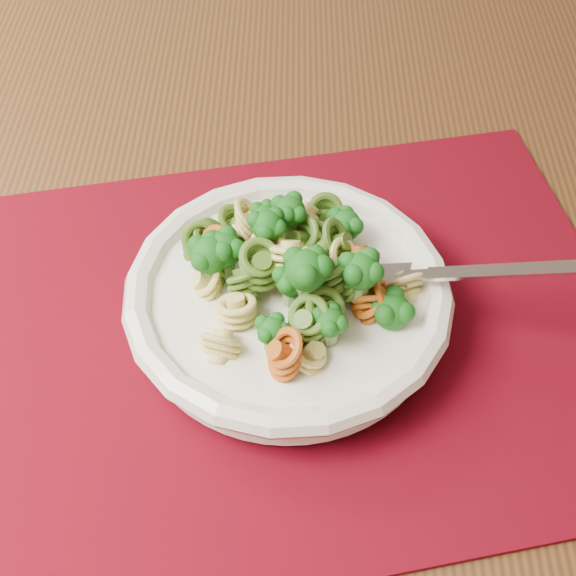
% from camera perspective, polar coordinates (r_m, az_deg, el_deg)
% --- Properties ---
extents(dining_table, '(1.54, 1.29, 0.69)m').
position_cam_1_polar(dining_table, '(0.73, 0.91, -1.15)').
color(dining_table, '#513316').
rests_on(dining_table, ground).
extents(placemat, '(0.60, 0.58, 0.00)m').
position_cam_1_polar(placemat, '(0.58, 0.82, -3.09)').
color(placemat, '#640414').
rests_on(placemat, dining_table).
extents(pasta_bowl, '(0.23, 0.23, 0.04)m').
position_cam_1_polar(pasta_bowl, '(0.56, -0.00, -0.80)').
color(pasta_bowl, white).
rests_on(pasta_bowl, placemat).
extents(pasta_broccoli_heap, '(0.20, 0.20, 0.06)m').
position_cam_1_polar(pasta_broccoli_heap, '(0.55, 0.00, 0.40)').
color(pasta_broccoli_heap, '#E8DB72').
rests_on(pasta_broccoli_heap, pasta_bowl).
extents(fork, '(0.18, 0.05, 0.08)m').
position_cam_1_polar(fork, '(0.56, 7.41, 0.86)').
color(fork, silver).
rests_on(fork, pasta_bowl).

